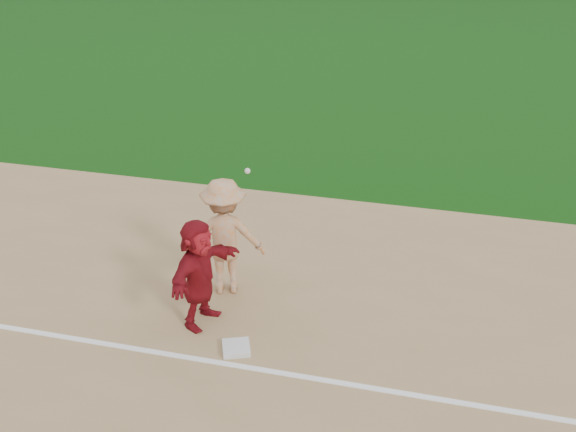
# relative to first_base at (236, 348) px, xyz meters

# --- Properties ---
(ground) EXTENTS (160.00, 160.00, 0.00)m
(ground) POSITION_rel_first_base_xyz_m (0.27, 0.46, -0.06)
(ground) COLOR #0F3E0C
(ground) RESTS_ON ground
(foul_line) EXTENTS (60.00, 0.10, 0.01)m
(foul_line) POSITION_rel_first_base_xyz_m (0.27, -0.34, -0.04)
(foul_line) COLOR white
(foul_line) RESTS_ON infield_dirt
(first_base) EXTENTS (0.51, 0.51, 0.09)m
(first_base) POSITION_rel_first_base_xyz_m (0.00, 0.00, 0.00)
(first_base) COLOR silver
(first_base) RESTS_ON infield_dirt
(base_runner) EXTENTS (0.90, 1.69, 1.74)m
(base_runner) POSITION_rel_first_base_xyz_m (-0.75, 0.57, 0.83)
(base_runner) COLOR maroon
(base_runner) RESTS_ON infield_dirt
(first_base_play) EXTENTS (1.45, 1.10, 2.39)m
(first_base_play) POSITION_rel_first_base_xyz_m (-0.67, 1.54, 0.95)
(first_base_play) COLOR #AAA9AC
(first_base_play) RESTS_ON infield_dirt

